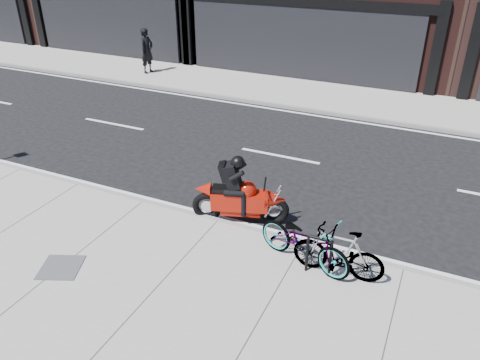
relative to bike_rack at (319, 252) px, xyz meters
The scene contains 9 objects.
ground 3.81m from the bike_rack, 132.27° to the left, with size 120.00×120.00×0.00m, color black.
sidewalk_near 3.41m from the bike_rack, 138.78° to the right, with size 60.00×6.00×0.13m, color gray.
sidewalk_far 10.85m from the bike_rack, 103.51° to the left, with size 60.00×3.50×0.13m, color gray.
bike_rack is the anchor object (origin of this frame).
bicycle_front 0.39m from the bike_rack, 151.55° to the left, with size 0.70×2.00×1.05m, color gray.
bicycle_rear 0.35m from the bike_rack, 18.71° to the left, with size 0.48×1.70×1.02m, color gray.
motorcycle 2.39m from the bike_rack, 149.41° to the left, with size 2.12×0.96×1.64m.
pedestrian 14.96m from the bike_rack, 136.61° to the left, with size 0.71×0.46×1.94m, color black.
utility_grate 4.92m from the bike_rack, 157.07° to the right, with size 0.75×0.75×0.01m, color #555658.
Camera 1 is at (4.11, -9.68, 5.88)m, focal length 35.00 mm.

